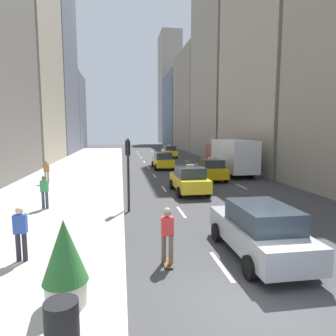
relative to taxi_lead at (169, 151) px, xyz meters
name	(u,v)px	position (x,y,z in m)	size (l,w,h in m)	color
ground_plane	(258,304)	(-4.00, -37.73, -0.88)	(160.00, 160.00, 0.00)	#3D3D3F
sidewalk_left	(85,167)	(-11.00, -10.73, -0.81)	(8.00, 66.00, 0.15)	#ADAAA3
lane_markings	(179,171)	(-1.40, -14.73, -0.87)	(5.72, 56.00, 0.01)	white
building_row_left	(24,56)	(-18.00, -5.75, 11.66)	(6.00, 68.27, 28.18)	gray
building_row_right	(203,83)	(8.00, 11.05, 11.84)	(6.00, 91.59, 34.94)	gray
taxi_lead	(169,151)	(0.00, 0.00, 0.00)	(2.02, 4.40, 1.87)	yellow
taxi_second	(189,179)	(-2.80, -25.35, 0.00)	(2.02, 4.40, 1.87)	yellow
taxi_third	(163,160)	(-2.80, -13.04, 0.00)	(2.02, 4.40, 1.87)	yellow
taxi_fourth	(210,169)	(0.00, -20.64, 0.00)	(2.02, 4.40, 1.87)	yellow
sedan_black_near	(259,230)	(-2.80, -35.24, 0.00)	(2.02, 4.57, 1.72)	#9EA0A5
box_truck	(230,155)	(2.80, -17.59, 0.83)	(2.58, 8.40, 3.15)	maroon
skateboarder	(167,233)	(-5.76, -35.34, 0.08)	(0.36, 0.80, 1.75)	brown
trash_can	(62,326)	(-8.15, -38.72, -0.28)	(0.60, 0.60, 0.90)	black
planter_with_shrub	(65,261)	(-8.33, -37.29, 0.27)	(1.00, 1.00, 1.95)	beige
pedestrian_near_curb	(21,231)	(-10.03, -34.78, 0.19)	(0.36, 0.22, 1.65)	#23232D
pedestrian_mid_block	(45,190)	(-10.83, -28.62, 0.19)	(0.36, 0.22, 1.65)	#383D51
pedestrian_far_walking	(47,171)	(-12.45, -21.24, 0.19)	(0.36, 0.22, 1.65)	gray
traffic_light_pole	(128,163)	(-6.75, -29.16, 1.53)	(0.24, 0.42, 3.60)	black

